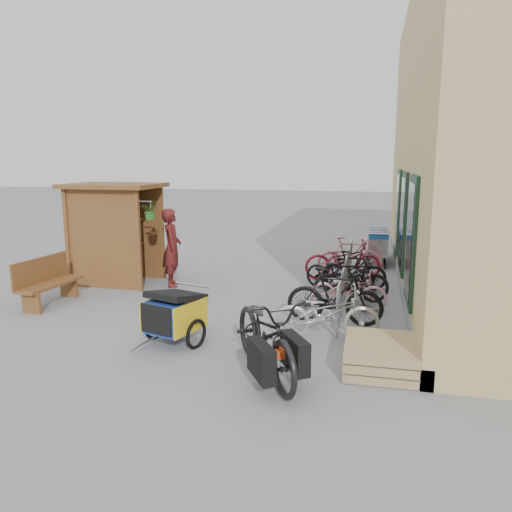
% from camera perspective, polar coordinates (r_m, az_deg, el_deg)
% --- Properties ---
extents(ground, '(80.00, 80.00, 0.00)m').
position_cam_1_polar(ground, '(9.27, -5.17, -7.68)').
color(ground, gray).
extents(kiosk, '(2.49, 1.65, 2.40)m').
position_cam_1_polar(kiosk, '(12.47, -16.14, 4.07)').
color(kiosk, brown).
rests_on(kiosk, ground).
extents(bike_rack, '(0.05, 5.35, 0.86)m').
position_cam_1_polar(bike_rack, '(11.01, 10.24, -2.01)').
color(bike_rack, '#A5A8AD').
rests_on(bike_rack, ground).
extents(pallet_stack, '(1.00, 1.20, 0.40)m').
position_cam_1_polar(pallet_stack, '(7.46, 14.04, -10.98)').
color(pallet_stack, tan).
rests_on(pallet_stack, ground).
extents(bench, '(0.61, 1.59, 0.99)m').
position_cam_1_polar(bench, '(11.15, -22.81, -2.62)').
color(bench, brown).
rests_on(bench, ground).
extents(shopping_carts, '(0.56, 2.24, 1.01)m').
position_cam_1_polar(shopping_carts, '(14.98, 13.76, 1.56)').
color(shopping_carts, silver).
rests_on(shopping_carts, ground).
extents(child_trailer, '(1.03, 1.60, 0.93)m').
position_cam_1_polar(child_trailer, '(8.24, -9.31, -6.42)').
color(child_trailer, '#1B3E95').
rests_on(child_trailer, ground).
extents(cargo_bike, '(1.85, 2.33, 1.19)m').
position_cam_1_polar(cargo_bike, '(6.95, 1.16, -8.98)').
color(cargo_bike, black).
rests_on(cargo_bike, ground).
extents(person_kiosk, '(0.63, 0.78, 1.84)m').
position_cam_1_polar(person_kiosk, '(11.87, -9.60, 0.94)').
color(person_kiosk, maroon).
rests_on(person_kiosk, ground).
extents(bike_0, '(1.82, 0.90, 0.91)m').
position_cam_1_polar(bike_0, '(8.38, 8.10, -6.49)').
color(bike_0, '#B9BAB5').
rests_on(bike_0, ground).
extents(bike_1, '(1.77, 0.57, 1.05)m').
position_cam_1_polar(bike_1, '(9.16, 8.99, -4.56)').
color(bike_1, black).
rests_on(bike_1, ground).
extents(bike_2, '(1.55, 0.66, 0.79)m').
position_cam_1_polar(bike_2, '(10.18, 10.55, -3.78)').
color(bike_2, pink).
rests_on(bike_2, ground).
extents(bike_3, '(1.66, 0.80, 0.96)m').
position_cam_1_polar(bike_3, '(10.59, 10.84, -2.76)').
color(bike_3, black).
rests_on(bike_3, ground).
extents(bike_4, '(1.72, 0.99, 0.86)m').
position_cam_1_polar(bike_4, '(11.58, 9.55, -1.79)').
color(bike_4, black).
rests_on(bike_4, ground).
extents(bike_5, '(1.51, 0.50, 0.89)m').
position_cam_1_polar(bike_5, '(11.73, 11.13, -1.60)').
color(bike_5, black).
rests_on(bike_5, ground).
extents(bike_6, '(1.99, 1.05, 0.99)m').
position_cam_1_polar(bike_6, '(12.60, 9.90, -0.46)').
color(bike_6, maroon).
rests_on(bike_6, ground).
extents(bike_7, '(1.78, 0.94, 1.03)m').
position_cam_1_polar(bike_7, '(13.02, 10.67, -0.03)').
color(bike_7, pink).
rests_on(bike_7, ground).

